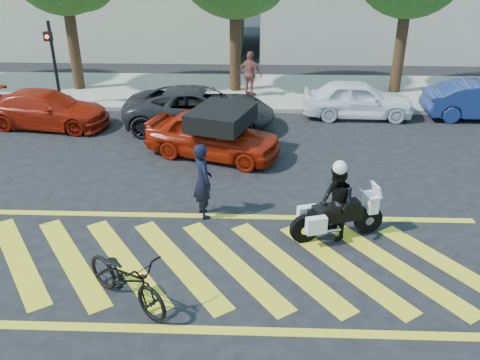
{
  "coord_description": "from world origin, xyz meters",
  "views": [
    {
      "loc": [
        0.95,
        -8.42,
        6.05
      ],
      "look_at": [
        0.57,
        1.72,
        1.05
      ],
      "focal_mm": 38.0,
      "sensor_mm": 36.0,
      "label": 1
    }
  ],
  "objects_px": {
    "red_convertible": "(213,134)",
    "officer_moto": "(337,203)",
    "officer_bike": "(203,181)",
    "parked_left": "(47,109)",
    "parked_mid_right": "(358,99)",
    "parked_mid_left": "(200,109)",
    "police_motorcycle": "(336,217)",
    "bicycle": "(126,278)"
  },
  "relations": [
    {
      "from": "bicycle",
      "to": "parked_left",
      "type": "relative_size",
      "value": 0.49
    },
    {
      "from": "officer_bike",
      "to": "parked_mid_left",
      "type": "distance_m",
      "value": 5.89
    },
    {
      "from": "bicycle",
      "to": "parked_mid_right",
      "type": "xyz_separation_m",
      "value": [
        5.83,
        10.44,
        0.12
      ]
    },
    {
      "from": "bicycle",
      "to": "parked_left",
      "type": "xyz_separation_m",
      "value": [
        -4.87,
        9.04,
        0.07
      ]
    },
    {
      "from": "police_motorcycle",
      "to": "officer_bike",
      "type": "bearing_deg",
      "value": 146.91
    },
    {
      "from": "officer_bike",
      "to": "bicycle",
      "type": "xyz_separation_m",
      "value": [
        -1.04,
        -3.19,
        -0.36
      ]
    },
    {
      "from": "officer_bike",
      "to": "parked_mid_right",
      "type": "height_order",
      "value": "officer_bike"
    },
    {
      "from": "parked_mid_left",
      "to": "parked_mid_right",
      "type": "xyz_separation_m",
      "value": [
        5.49,
        1.4,
        -0.03
      ]
    },
    {
      "from": "officer_moto",
      "to": "parked_left",
      "type": "relative_size",
      "value": 0.4
    },
    {
      "from": "officer_moto",
      "to": "parked_mid_left",
      "type": "relative_size",
      "value": 0.34
    },
    {
      "from": "red_convertible",
      "to": "officer_moto",
      "type": "bearing_deg",
      "value": -126.3
    },
    {
      "from": "police_motorcycle",
      "to": "parked_left",
      "type": "bearing_deg",
      "value": 125.9
    },
    {
      "from": "police_motorcycle",
      "to": "parked_mid_right",
      "type": "bearing_deg",
      "value": 60.22
    },
    {
      "from": "police_motorcycle",
      "to": "parked_mid_left",
      "type": "relative_size",
      "value": 0.42
    },
    {
      "from": "red_convertible",
      "to": "parked_mid_left",
      "type": "bearing_deg",
      "value": 34.06
    },
    {
      "from": "parked_left",
      "to": "parked_mid_right",
      "type": "bearing_deg",
      "value": -75.15
    },
    {
      "from": "parked_mid_left",
      "to": "officer_moto",
      "type": "bearing_deg",
      "value": -151.28
    },
    {
      "from": "officer_bike",
      "to": "officer_moto",
      "type": "relative_size",
      "value": 1.07
    },
    {
      "from": "red_convertible",
      "to": "parked_mid_right",
      "type": "distance_m",
      "value": 6.13
    },
    {
      "from": "police_motorcycle",
      "to": "parked_mid_left",
      "type": "distance_m",
      "value": 7.64
    },
    {
      "from": "officer_moto",
      "to": "red_convertible",
      "type": "xyz_separation_m",
      "value": [
        -3.01,
        4.35,
        -0.16
      ]
    },
    {
      "from": "officer_bike",
      "to": "bicycle",
      "type": "height_order",
      "value": "officer_bike"
    },
    {
      "from": "bicycle",
      "to": "parked_mid_left",
      "type": "bearing_deg",
      "value": 35.96
    },
    {
      "from": "police_motorcycle",
      "to": "officer_moto",
      "type": "xyz_separation_m",
      "value": [
        -0.02,
        0.01,
        0.33
      ]
    },
    {
      "from": "police_motorcycle",
      "to": "red_convertible",
      "type": "height_order",
      "value": "red_convertible"
    },
    {
      "from": "bicycle",
      "to": "officer_moto",
      "type": "bearing_deg",
      "value": -21.36
    },
    {
      "from": "officer_moto",
      "to": "parked_mid_left",
      "type": "distance_m",
      "value": 7.62
    },
    {
      "from": "bicycle",
      "to": "parked_mid_left",
      "type": "height_order",
      "value": "parked_mid_left"
    },
    {
      "from": "police_motorcycle",
      "to": "officer_moto",
      "type": "distance_m",
      "value": 0.33
    },
    {
      "from": "police_motorcycle",
      "to": "officer_moto",
      "type": "bearing_deg",
      "value": 130.49
    },
    {
      "from": "officer_bike",
      "to": "parked_mid_right",
      "type": "bearing_deg",
      "value": -58.28
    },
    {
      "from": "parked_mid_left",
      "to": "officer_bike",
      "type": "bearing_deg",
      "value": -173.0
    },
    {
      "from": "parked_mid_left",
      "to": "parked_mid_right",
      "type": "distance_m",
      "value": 5.67
    },
    {
      "from": "police_motorcycle",
      "to": "parked_mid_left",
      "type": "bearing_deg",
      "value": 101.61
    },
    {
      "from": "police_motorcycle",
      "to": "parked_mid_left",
      "type": "height_order",
      "value": "parked_mid_left"
    },
    {
      "from": "bicycle",
      "to": "officer_moto",
      "type": "height_order",
      "value": "officer_moto"
    },
    {
      "from": "officer_bike",
      "to": "parked_mid_right",
      "type": "xyz_separation_m",
      "value": [
        4.79,
        7.25,
        -0.24
      ]
    },
    {
      "from": "officer_moto",
      "to": "parked_left",
      "type": "height_order",
      "value": "officer_moto"
    },
    {
      "from": "bicycle",
      "to": "police_motorcycle",
      "type": "relative_size",
      "value": 0.99
    },
    {
      "from": "police_motorcycle",
      "to": "parked_left",
      "type": "distance_m",
      "value": 11.11
    },
    {
      "from": "officer_moto",
      "to": "parked_left",
      "type": "xyz_separation_m",
      "value": [
        -8.85,
        6.69,
        -0.23
      ]
    },
    {
      "from": "officer_bike",
      "to": "red_convertible",
      "type": "bearing_deg",
      "value": -23.62
    }
  ]
}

